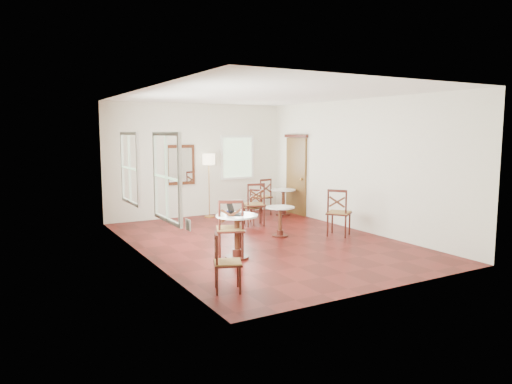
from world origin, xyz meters
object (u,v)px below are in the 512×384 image
at_px(cafe_table_mid, 280,218).
at_px(laptop, 234,212).
at_px(power_adapter, 235,264).
at_px(mouse, 235,214).
at_px(cafe_table_back, 283,199).
at_px(chair_mid_a, 254,204).
at_px(chair_mid_b, 339,213).
at_px(water_glass, 241,213).
at_px(chair_back_a, 262,197).
at_px(chair_near_a, 230,229).
at_px(navy_mug, 229,213).
at_px(cafe_table_near, 237,231).
at_px(floor_lamp, 209,164).
at_px(chair_back_b, 253,207).
at_px(chair_near_b, 226,262).

bearing_deg(cafe_table_mid, laptop, -147.07).
bearing_deg(power_adapter, mouse, 63.40).
distance_m(cafe_table_back, chair_mid_a, 1.64).
xyz_separation_m(chair_mid_a, chair_mid_b, (1.02, -1.92, -0.00)).
height_order(chair_mid_a, water_glass, chair_mid_a).
bearing_deg(power_adapter, chair_back_a, 54.44).
bearing_deg(laptop, chair_near_a, 112.64).
bearing_deg(chair_mid_b, chair_near_a, 62.77).
bearing_deg(navy_mug, mouse, -5.32).
bearing_deg(cafe_table_near, navy_mug, 160.05).
bearing_deg(mouse, floor_lamp, 53.17).
height_order(chair_mid_a, chair_mid_b, chair_mid_a).
relative_size(cafe_table_back, floor_lamp, 0.42).
xyz_separation_m(cafe_table_near, cafe_table_back, (3.15, 3.35, -0.05)).
distance_m(chair_mid_b, chair_back_b, 2.34).
relative_size(chair_back_a, mouse, 11.68).
bearing_deg(chair_back_a, mouse, 42.53).
xyz_separation_m(cafe_table_near, chair_mid_b, (2.78, 0.56, 0.03)).
distance_m(cafe_table_mid, water_glass, 2.10).
xyz_separation_m(chair_back_a, navy_mug, (-2.82, -3.66, 0.34)).
height_order(chair_near_a, floor_lamp, floor_lamp).
height_order(chair_back_a, laptop, laptop).
bearing_deg(navy_mug, power_adapter, -101.18).
relative_size(chair_near_b, chair_mid_a, 0.81).
bearing_deg(laptop, chair_mid_b, -35.80).
height_order(cafe_table_mid, chair_near_b, chair_near_b).
xyz_separation_m(chair_near_a, power_adapter, (-0.12, -0.42, -0.52)).
bearing_deg(chair_back_a, chair_near_a, 41.55).
relative_size(floor_lamp, navy_mug, 15.27).
distance_m(cafe_table_near, chair_near_b, 1.78).
bearing_deg(chair_back_b, chair_mid_b, -2.28).
bearing_deg(mouse, cafe_table_near, -77.99).
bearing_deg(mouse, chair_mid_b, -8.57).
relative_size(cafe_table_mid, chair_mid_a, 0.63).
distance_m(chair_near_b, power_adapter, 1.43).
relative_size(chair_near_b, chair_back_a, 0.85).
distance_m(floor_lamp, laptop, 4.26).
height_order(chair_back_a, chair_back_b, chair_back_a).
xyz_separation_m(chair_near_b, water_glass, (0.96, 1.38, 0.42)).
distance_m(chair_near_a, chair_mid_a, 3.03).
bearing_deg(laptop, chair_mid_a, 7.65).
distance_m(cafe_table_back, chair_near_a, 4.61).
distance_m(chair_near_a, floor_lamp, 4.31).
xyz_separation_m(chair_mid_a, mouse, (-1.78, -2.44, 0.29)).
distance_m(cafe_table_mid, chair_near_b, 3.69).
xyz_separation_m(chair_near_b, navy_mug, (0.81, 1.55, 0.41)).
xyz_separation_m(cafe_table_back, floor_lamp, (-1.88, 0.72, 0.99)).
bearing_deg(laptop, navy_mug, 135.55).
height_order(chair_near_a, chair_back_a, chair_near_a).
bearing_deg(power_adapter, chair_mid_a, 55.08).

